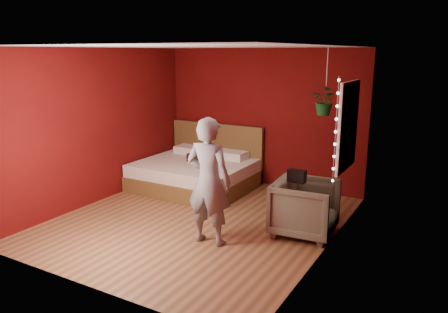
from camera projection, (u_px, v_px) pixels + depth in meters
floor at (199, 220)px, 6.73m from camera, size 4.50×4.50×0.00m
room_walls at (197, 112)px, 6.34m from camera, size 4.04×4.54×2.62m
window at (348, 126)px, 6.20m from camera, size 0.05×0.97×1.27m
fairy_lights at (336, 132)px, 5.76m from camera, size 0.04×0.04×1.45m
bed at (197, 172)px, 8.33m from camera, size 2.05×1.74×1.13m
person at (209, 182)px, 5.75m from camera, size 0.66×0.46×1.73m
armchair at (305, 208)px, 6.13m from camera, size 0.93×0.90×0.79m
handbag at (297, 176)px, 5.97m from camera, size 0.25×0.13×0.17m
throw_pillow at (202, 157)px, 8.25m from camera, size 0.48×0.48×0.15m
hanging_plant at (325, 101)px, 6.59m from camera, size 0.49×0.45×1.02m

